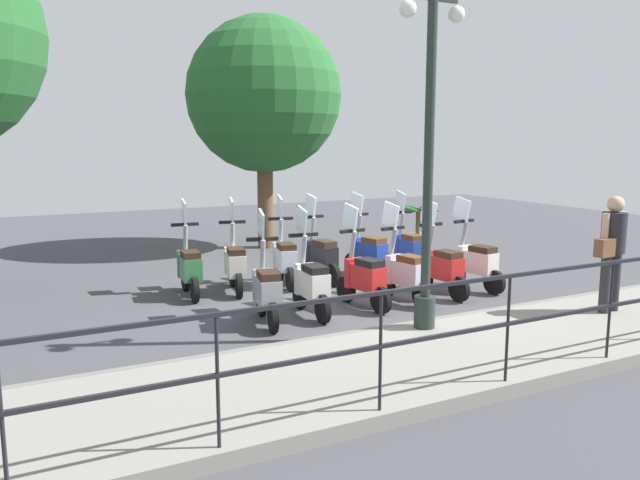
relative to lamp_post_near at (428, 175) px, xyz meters
name	(u,v)px	position (x,y,z in m)	size (l,w,h in m)	color
ground_plane	(353,294)	(2.40, -0.36, -2.06)	(28.00, 28.00, 0.00)	#424247
promenade_walkway	(488,346)	(-0.75, -0.36, -1.99)	(2.20, 20.00, 0.15)	gray
fence_railing	(563,298)	(-1.80, -0.36, -1.16)	(0.04, 16.03, 1.07)	black
lamp_post_near	(428,175)	(0.00, 0.00, 0.00)	(0.26, 0.90, 4.31)	#232D28
pedestrian_with_bag	(612,245)	(-0.57, -2.67, -0.98)	(0.35, 0.64, 1.59)	#28282D
tree_distant	(264,96)	(7.19, -0.81, 1.40)	(3.48, 3.48, 5.22)	brown
potted_palm	(418,234)	(4.82, -3.41, -1.62)	(1.06, 0.66, 1.05)	slate
scooter_near_0	(475,261)	(1.73, -2.32, -1.58)	(1.23, 0.46, 1.54)	black
scooter_near_1	(442,267)	(1.63, -1.54, -1.58)	(1.23, 0.44, 1.54)	black
scooter_near_2	(405,272)	(1.56, -0.78, -1.58)	(1.23, 0.46, 1.54)	black
scooter_near_3	(363,276)	(1.61, -0.08, -1.58)	(1.23, 0.44, 1.54)	black
scooter_near_4	(311,283)	(1.58, 0.80, -1.58)	(1.23, 0.44, 1.54)	black
scooter_near_5	(267,289)	(1.49, 1.51, -1.58)	(1.22, 0.49, 1.54)	black
scooter_far_0	(409,248)	(3.28, -2.07, -1.58)	(1.23, 0.44, 1.54)	black
scooter_far_1	(368,252)	(3.32, -1.22, -1.58)	(1.22, 0.48, 1.54)	black
scooter_far_2	(320,255)	(3.42, -0.30, -1.58)	(1.23, 0.44, 1.54)	black
scooter_far_3	(285,258)	(3.45, 0.38, -1.58)	(1.22, 0.48, 1.54)	black
scooter_far_4	(235,263)	(3.40, 1.29, -1.58)	(1.22, 0.50, 1.54)	black
scooter_far_5	(189,267)	(3.46, 2.03, -1.58)	(1.23, 0.44, 1.54)	black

